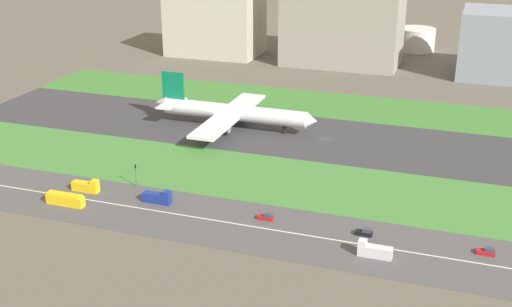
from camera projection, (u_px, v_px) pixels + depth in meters
ground_plane at (326, 139)px, 240.43m from camera, size 800.00×800.00×0.00m
runway at (326, 139)px, 240.41m from camera, size 280.00×46.00×0.10m
grass_median_north at (349, 107)px, 276.46m from camera, size 280.00×36.00×0.10m
grass_median_south at (295, 182)px, 204.36m from camera, size 280.00×36.00×0.10m
highway at (261, 228)px, 176.23m from camera, size 280.00×28.00×0.10m
highway_centerline at (261, 228)px, 176.21m from camera, size 266.00×0.50×0.01m
airliner at (230, 112)px, 249.48m from camera, size 65.00×56.00×19.70m
truck_2 at (374, 251)px, 161.85m from camera, size 8.40×2.50×4.00m
car_1 at (266, 217)px, 180.38m from camera, size 4.40×1.80×2.00m
car_0 at (365, 232)px, 172.16m from camera, size 4.40×1.80×2.00m
truck_1 at (86, 186)px, 197.35m from camera, size 8.40×2.50×4.00m
bus_0 at (65, 199)px, 188.68m from camera, size 11.60×2.50×3.50m
car_3 at (487, 252)px, 162.93m from camera, size 4.40×1.80×2.00m
truck_0 at (158, 198)px, 190.12m from camera, size 8.40×2.50×4.00m
traffic_light at (136, 174)px, 199.65m from camera, size 0.36×0.50×7.20m
terminal_building at (215, 23)px, 361.92m from camera, size 48.60×32.33×34.03m
hangar_building at (344, 10)px, 336.43m from camera, size 58.87×33.81×55.51m
fuel_tank_west at (416, 39)px, 373.87m from camera, size 21.47×21.47×12.54m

